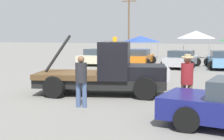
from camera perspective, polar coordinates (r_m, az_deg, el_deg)
The scene contains 11 objects.
ground_plane at distance 13.27m, azimuth -2.04°, elevation -4.43°, with size 160.00×160.00×0.00m, color gray.
tow_truck at distance 13.09m, azimuth -0.58°, elevation -0.40°, with size 5.81×3.26×2.51m.
person_near_truck at distance 10.57m, azimuth 13.55°, elevation -1.33°, with size 0.42×0.42×1.87m.
person_at_hood at distance 10.77m, azimuth -5.66°, elevation -1.43°, with size 0.40×0.40×1.79m.
parked_car_cream at distance 26.85m, azimuth -2.51°, elevation 2.45°, with size 2.63×4.90×1.34m.
parked_car_orange at distance 26.04m, azimuth 5.05°, elevation 2.30°, with size 2.53×4.55×1.34m.
parked_car_silver at distance 24.54m, azimuth 12.59°, elevation 1.93°, with size 2.73×4.62×1.34m.
parked_car_skyblue at distance 24.89m, azimuth 19.60°, elevation 1.78°, with size 2.91×4.89×1.34m.
canopy_tent_blue at distance 35.34m, azimuth 5.30°, elevation 5.66°, with size 3.34×3.34×2.40m.
canopy_tent_white at distance 35.07m, azimuth 15.09°, elevation 6.25°, with size 2.97×2.97×2.97m.
utility_pole at distance 46.49m, azimuth 3.09°, elevation 8.84°, with size 2.20×0.24×8.45m.
Camera 1 is at (4.80, -12.12, 2.49)m, focal length 50.00 mm.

